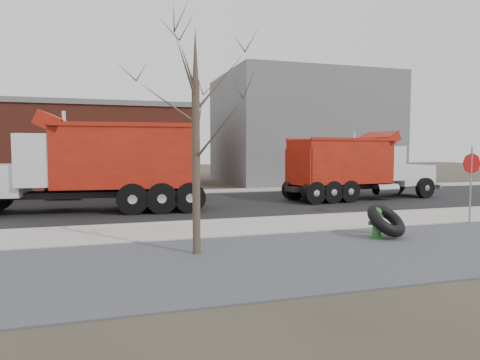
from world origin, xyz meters
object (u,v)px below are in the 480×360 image
object	(u,v)px
dump_truck_red_b	(96,163)
fire_hydrant	(377,224)
stop_sign	(471,171)
dump_truck_red_a	(357,165)
truck_tire	(386,220)

from	to	relation	value
dump_truck_red_b	fire_hydrant	bearing A→B (deg)	139.41
stop_sign	dump_truck_red_b	world-z (taller)	dump_truck_red_b
dump_truck_red_a	dump_truck_red_b	distance (m)	12.12
dump_truck_red_a	dump_truck_red_b	size ratio (longest dim) A/B	0.90
stop_sign	truck_tire	bearing A→B (deg)	-138.44
fire_hydrant	truck_tire	xyz separation A→B (m)	(0.25, -0.06, 0.11)
fire_hydrant	dump_truck_red_b	world-z (taller)	dump_truck_red_b
stop_sign	dump_truck_red_b	distance (m)	13.45
dump_truck_red_a	dump_truck_red_b	xyz separation A→B (m)	(-12.09, -0.80, 0.26)
stop_sign	dump_truck_red_a	world-z (taller)	dump_truck_red_a
fire_hydrant	truck_tire	distance (m)	0.28
fire_hydrant	dump_truck_red_b	distance (m)	10.76
fire_hydrant	dump_truck_red_b	xyz separation A→B (m)	(-7.50, 7.56, 1.54)
fire_hydrant	dump_truck_red_b	bearing A→B (deg)	142.36
dump_truck_red_a	truck_tire	bearing A→B (deg)	-123.66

